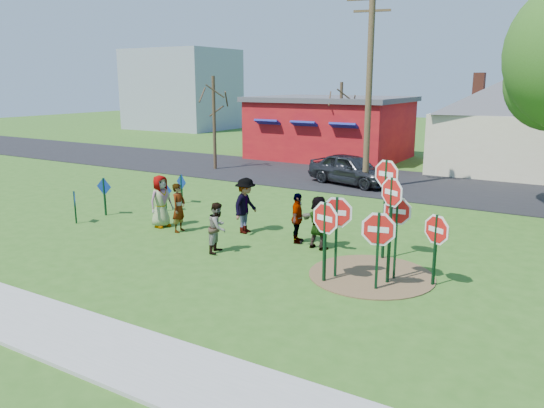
{
  "coord_description": "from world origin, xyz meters",
  "views": [
    {
      "loc": [
        8.92,
        -13.29,
        4.87
      ],
      "look_at": [
        0.71,
        0.36,
        1.16
      ],
      "focal_mm": 35.0,
      "sensor_mm": 36.0,
      "label": 1
    }
  ],
  "objects_px": {
    "stop_sign_c": "(391,206)",
    "suv": "(351,169)",
    "utility_pole": "(369,86)",
    "person_a": "(161,201)",
    "stop_sign_b": "(386,184)",
    "person_b": "(179,208)",
    "stop_sign_a": "(325,225)",
    "stop_sign_d": "(397,218)"
  },
  "relations": [
    {
      "from": "stop_sign_c",
      "to": "suv",
      "type": "distance_m",
      "value": 12.77
    },
    {
      "from": "stop_sign_c",
      "to": "utility_pole",
      "type": "height_order",
      "value": "utility_pole"
    },
    {
      "from": "stop_sign_c",
      "to": "person_a",
      "type": "xyz_separation_m",
      "value": [
        -8.36,
        1.06,
        -1.07
      ]
    },
    {
      "from": "utility_pole",
      "to": "suv",
      "type": "bearing_deg",
      "value": 141.67
    },
    {
      "from": "stop_sign_c",
      "to": "stop_sign_b",
      "type": "bearing_deg",
      "value": 142.36
    },
    {
      "from": "suv",
      "to": "person_a",
      "type": "bearing_deg",
      "value": -179.39
    },
    {
      "from": "person_a",
      "to": "person_b",
      "type": "relative_size",
      "value": 1.1
    },
    {
      "from": "stop_sign_a",
      "to": "suv",
      "type": "xyz_separation_m",
      "value": [
        -4.37,
        12.05,
        -0.7
      ]
    },
    {
      "from": "person_a",
      "to": "stop_sign_d",
      "type": "bearing_deg",
      "value": -83.57
    },
    {
      "from": "stop_sign_a",
      "to": "utility_pole",
      "type": "height_order",
      "value": "utility_pole"
    },
    {
      "from": "stop_sign_b",
      "to": "person_a",
      "type": "relative_size",
      "value": 1.65
    },
    {
      "from": "stop_sign_c",
      "to": "person_a",
      "type": "relative_size",
      "value": 1.56
    },
    {
      "from": "utility_pole",
      "to": "stop_sign_d",
      "type": "bearing_deg",
      "value": -65.0
    },
    {
      "from": "person_a",
      "to": "suv",
      "type": "distance_m",
      "value": 10.6
    },
    {
      "from": "person_a",
      "to": "person_b",
      "type": "bearing_deg",
      "value": -88.07
    },
    {
      "from": "stop_sign_d",
      "to": "person_a",
      "type": "bearing_deg",
      "value": 170.59
    },
    {
      "from": "stop_sign_d",
      "to": "stop_sign_a",
      "type": "bearing_deg",
      "value": -147.81
    },
    {
      "from": "stop_sign_a",
      "to": "person_b",
      "type": "distance_m",
      "value": 6.31
    },
    {
      "from": "stop_sign_d",
      "to": "utility_pole",
      "type": "bearing_deg",
      "value": 110.34
    },
    {
      "from": "stop_sign_d",
      "to": "person_a",
      "type": "relative_size",
      "value": 1.25
    },
    {
      "from": "stop_sign_d",
      "to": "utility_pole",
      "type": "relative_size",
      "value": 0.25
    },
    {
      "from": "stop_sign_a",
      "to": "person_b",
      "type": "relative_size",
      "value": 1.34
    },
    {
      "from": "stop_sign_c",
      "to": "person_a",
      "type": "distance_m",
      "value": 8.5
    },
    {
      "from": "stop_sign_c",
      "to": "utility_pole",
      "type": "bearing_deg",
      "value": 143.23
    },
    {
      "from": "stop_sign_c",
      "to": "utility_pole",
      "type": "relative_size",
      "value": 0.31
    },
    {
      "from": "person_b",
      "to": "person_a",
      "type": "bearing_deg",
      "value": 72.33
    },
    {
      "from": "stop_sign_a",
      "to": "utility_pole",
      "type": "bearing_deg",
      "value": 122.33
    },
    {
      "from": "stop_sign_b",
      "to": "utility_pole",
      "type": "bearing_deg",
      "value": 131.51
    },
    {
      "from": "stop_sign_d",
      "to": "person_b",
      "type": "bearing_deg",
      "value": 171.15
    },
    {
      "from": "stop_sign_d",
      "to": "stop_sign_c",
      "type": "bearing_deg",
      "value": -101.12
    },
    {
      "from": "person_a",
      "to": "person_b",
      "type": "distance_m",
      "value": 0.93
    },
    {
      "from": "stop_sign_c",
      "to": "stop_sign_d",
      "type": "distance_m",
      "value": 0.52
    },
    {
      "from": "stop_sign_a",
      "to": "stop_sign_b",
      "type": "bearing_deg",
      "value": 90.83
    },
    {
      "from": "person_a",
      "to": "stop_sign_b",
      "type": "bearing_deg",
      "value": -73.94
    },
    {
      "from": "stop_sign_a",
      "to": "suv",
      "type": "height_order",
      "value": "stop_sign_a"
    },
    {
      "from": "stop_sign_b",
      "to": "stop_sign_a",
      "type": "bearing_deg",
      "value": -87.82
    },
    {
      "from": "person_a",
      "to": "person_b",
      "type": "xyz_separation_m",
      "value": [
        0.91,
        -0.15,
        -0.08
      ]
    },
    {
      "from": "stop_sign_a",
      "to": "stop_sign_c",
      "type": "relative_size",
      "value": 0.78
    },
    {
      "from": "stop_sign_c",
      "to": "person_a",
      "type": "height_order",
      "value": "stop_sign_c"
    },
    {
      "from": "stop_sign_a",
      "to": "stop_sign_d",
      "type": "bearing_deg",
      "value": 52.8
    },
    {
      "from": "person_b",
      "to": "utility_pole",
      "type": "bearing_deg",
      "value": -24.54
    },
    {
      "from": "person_b",
      "to": "suv",
      "type": "height_order",
      "value": "person_b"
    }
  ]
}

